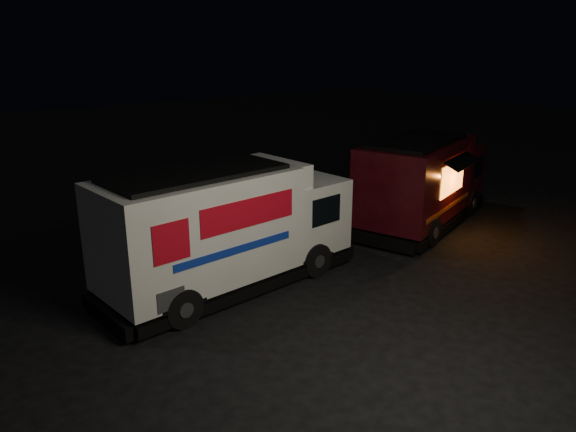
# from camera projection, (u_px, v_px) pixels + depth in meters

# --- Properties ---
(ground) EXTENTS (80.00, 80.00, 0.00)m
(ground) POSITION_uv_depth(u_px,v_px,m) (301.00, 320.00, 11.83)
(ground) COLOR black
(ground) RESTS_ON ground
(white_truck) EXTENTS (6.68, 2.80, 2.95)m
(white_truck) POSITION_uv_depth(u_px,v_px,m) (230.00, 227.00, 13.06)
(white_truck) COLOR silver
(white_truck) RESTS_ON ground
(red_truck) EXTENTS (6.47, 4.05, 2.83)m
(red_truck) POSITION_uv_depth(u_px,v_px,m) (424.00, 180.00, 17.50)
(red_truck) COLOR #3E0B0F
(red_truck) RESTS_ON ground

